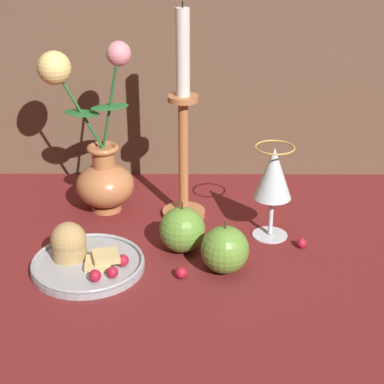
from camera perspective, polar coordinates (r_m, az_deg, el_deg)
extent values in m
plane|color=maroon|center=(1.10, -0.84, -4.73)|extent=(2.40, 2.40, 0.00)
cylinder|color=#B77042|center=(1.23, -7.60, -1.32)|extent=(0.06, 0.06, 0.01)
ellipsoid|color=#B77042|center=(1.21, -7.72, 0.62)|extent=(0.11, 0.11, 0.08)
cylinder|color=#B77042|center=(1.19, -7.86, 2.87)|extent=(0.04, 0.04, 0.05)
torus|color=#B77042|center=(1.18, -7.92, 3.88)|extent=(0.06, 0.06, 0.01)
cylinder|color=#23662D|center=(1.16, -9.99, 7.27)|extent=(0.08, 0.01, 0.15)
ellipsoid|color=#23662D|center=(1.16, -9.78, 6.93)|extent=(0.08, 0.06, 0.00)
sphere|color=#EFD67A|center=(1.15, -12.15, 10.74)|extent=(0.06, 0.06, 0.06)
cylinder|color=#23662D|center=(1.15, -7.25, 7.93)|extent=(0.04, 0.02, 0.17)
ellipsoid|color=#23662D|center=(1.16, -7.32, 7.51)|extent=(0.08, 0.07, 0.00)
sphere|color=pink|center=(1.13, -6.54, 12.13)|extent=(0.04, 0.04, 0.04)
cylinder|color=#A3A3A8|center=(1.04, -9.23, -6.48)|extent=(0.18, 0.18, 0.01)
torus|color=#A3A3A8|center=(1.04, -9.26, -6.10)|extent=(0.18, 0.18, 0.01)
cylinder|color=tan|center=(1.05, -10.86, -4.96)|extent=(0.06, 0.06, 0.03)
sphere|color=tan|center=(1.05, -10.93, -4.20)|extent=(0.06, 0.06, 0.06)
cube|color=#DBBC7A|center=(1.03, -8.34, -6.29)|extent=(0.04, 0.04, 0.01)
cube|color=#DBBC7A|center=(1.03, -7.67, -5.69)|extent=(0.05, 0.05, 0.01)
sphere|color=#AD192D|center=(0.99, -8.62, -7.36)|extent=(0.02, 0.02, 0.02)
sphere|color=#AD192D|center=(0.99, -7.08, -7.11)|extent=(0.02, 0.02, 0.02)
sphere|color=#AD192D|center=(1.02, -6.17, -6.07)|extent=(0.02, 0.02, 0.02)
cylinder|color=silver|center=(1.13, 6.93, -3.76)|extent=(0.06, 0.06, 0.00)
cylinder|color=silver|center=(1.12, 7.03, -2.09)|extent=(0.01, 0.01, 0.07)
cone|color=silver|center=(1.08, 7.25, 1.71)|extent=(0.07, 0.07, 0.09)
cone|color=maroon|center=(1.09, 7.22, 1.05)|extent=(0.06, 0.06, 0.06)
torus|color=gold|center=(1.07, 7.38, 3.95)|extent=(0.07, 0.07, 0.00)
cylinder|color=#B77042|center=(1.19, -0.68, -1.85)|extent=(0.08, 0.08, 0.01)
cylinder|color=#B77042|center=(1.15, -0.71, 3.05)|extent=(0.02, 0.02, 0.21)
cylinder|color=#B77042|center=(1.11, -0.74, 8.32)|extent=(0.05, 0.05, 0.01)
cylinder|color=white|center=(1.09, -0.76, 12.26)|extent=(0.02, 0.02, 0.15)
cylinder|color=black|center=(1.08, -0.79, 16.33)|extent=(0.00, 0.00, 0.01)
sphere|color=#669938|center=(1.06, -0.72, -3.36)|extent=(0.08, 0.08, 0.08)
cylinder|color=#4C3319|center=(1.04, -0.74, -1.21)|extent=(0.00, 0.00, 0.01)
sphere|color=#669938|center=(1.01, 2.94, -5.13)|extent=(0.08, 0.08, 0.08)
cylinder|color=#4C3319|center=(0.99, 3.00, -2.92)|extent=(0.00, 0.00, 0.01)
sphere|color=#AD192D|center=(1.00, -1.01, -7.18)|extent=(0.02, 0.02, 0.02)
sphere|color=#AD192D|center=(1.10, 9.71, -4.49)|extent=(0.02, 0.02, 0.02)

